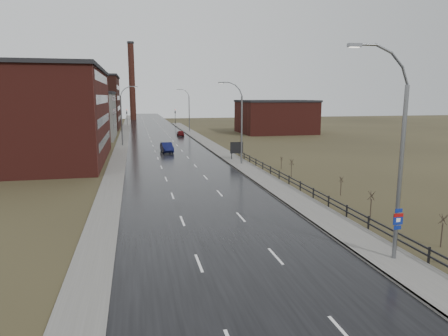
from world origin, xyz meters
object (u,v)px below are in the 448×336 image
billboard (237,148)px  car_near (167,148)px  streetlight_main (396,158)px  car_far (180,133)px

billboard → car_near: billboard is taller
streetlight_main → car_near: (-8.86, 48.80, -5.24)m
car_far → billboard: bearing=97.1°
car_near → car_far: bearing=74.8°
car_far → streetlight_main: bearing=93.7°
car_near → car_far: size_ratio=1.24×
billboard → car_far: 38.95m
streetlight_main → car_far: 76.88m
billboard → streetlight_main: bearing=-90.9°
streetlight_main → billboard: (0.63, 37.89, -4.25)m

